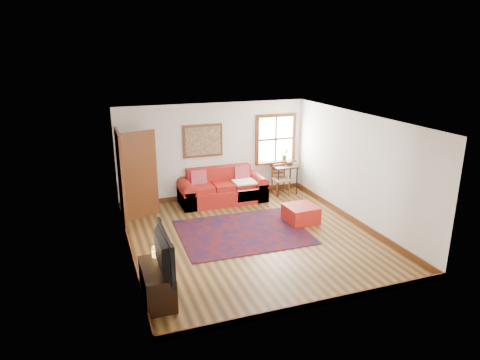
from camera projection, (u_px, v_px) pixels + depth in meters
name	position (u px, v px, depth m)	size (l,w,h in m)	color
ground	(252.00, 237.00, 9.05)	(5.50, 5.50, 0.00)	#412811
room_envelope	(252.00, 161.00, 8.57)	(5.04, 5.54, 2.52)	silver
window	(277.00, 144.00, 11.67)	(1.18, 0.20, 1.38)	white
doorway	(132.00, 176.00, 9.62)	(0.89, 1.08, 2.14)	black
framed_artwork	(203.00, 141.00, 10.93)	(1.05, 0.07, 0.85)	#5F2F14
persian_rug	(242.00, 232.00, 9.26)	(2.69, 2.16, 0.02)	#500E0B
red_leather_sofa	(222.00, 191.00, 11.07)	(2.21, 0.91, 0.87)	#A81C15
red_ottoman	(301.00, 214.00, 9.77)	(0.68, 0.68, 0.39)	#A81C15
side_table	(285.00, 170.00, 11.58)	(0.65, 0.49, 0.78)	black
ladder_back_chair	(280.00, 177.00, 11.53)	(0.42, 0.41, 0.89)	tan
media_cabinet	(157.00, 284.00, 6.73)	(0.45, 1.00, 0.55)	black
television	(158.00, 253.00, 6.41)	(1.17, 0.15, 0.67)	black
candle_hurricane	(155.00, 252.00, 6.97)	(0.12, 0.12, 0.18)	silver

